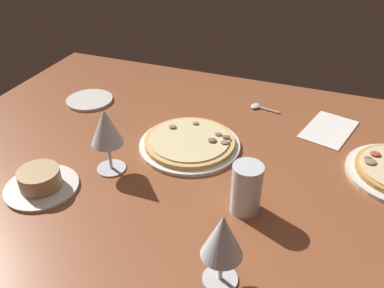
# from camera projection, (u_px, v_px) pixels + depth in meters

# --- Properties ---
(dining_table) EXTENTS (1.50, 1.10, 0.04)m
(dining_table) POSITION_uv_depth(u_px,v_px,m) (194.00, 166.00, 1.08)
(dining_table) COLOR brown
(dining_table) RESTS_ON ground
(pizza_main) EXTENTS (0.28, 0.28, 0.03)m
(pizza_main) POSITION_uv_depth(u_px,v_px,m) (190.00, 143.00, 1.12)
(pizza_main) COLOR white
(pizza_main) RESTS_ON dining_table
(ramekin_on_saucer) EXTENTS (0.17, 0.17, 0.05)m
(ramekin_on_saucer) POSITION_uv_depth(u_px,v_px,m) (40.00, 182.00, 0.96)
(ramekin_on_saucer) COLOR silver
(ramekin_on_saucer) RESTS_ON dining_table
(wine_glass_far) EXTENTS (0.08, 0.08, 0.16)m
(wine_glass_far) POSITION_uv_depth(u_px,v_px,m) (222.00, 237.00, 0.69)
(wine_glass_far) COLOR silver
(wine_glass_far) RESTS_ON dining_table
(wine_glass_near) EXTENTS (0.08, 0.08, 0.17)m
(wine_glass_near) POSITION_uv_depth(u_px,v_px,m) (106.00, 129.00, 0.97)
(wine_glass_near) COLOR silver
(wine_glass_near) RESTS_ON dining_table
(water_glass) EXTENTS (0.07, 0.07, 0.12)m
(water_glass) POSITION_uv_depth(u_px,v_px,m) (246.00, 190.00, 0.88)
(water_glass) COLOR silver
(water_glass) RESTS_ON dining_table
(side_plate) EXTENTS (0.15, 0.15, 0.01)m
(side_plate) POSITION_uv_depth(u_px,v_px,m) (90.00, 100.00, 1.34)
(side_plate) COLOR silver
(side_plate) RESTS_ON dining_table
(paper_menu) EXTENTS (0.17, 0.21, 0.00)m
(paper_menu) POSITION_uv_depth(u_px,v_px,m) (329.00, 129.00, 1.19)
(paper_menu) COLOR white
(paper_menu) RESTS_ON dining_table
(spoon) EXTENTS (0.10, 0.04, 0.01)m
(spoon) POSITION_uv_depth(u_px,v_px,m) (259.00, 107.00, 1.30)
(spoon) COLOR silver
(spoon) RESTS_ON dining_table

